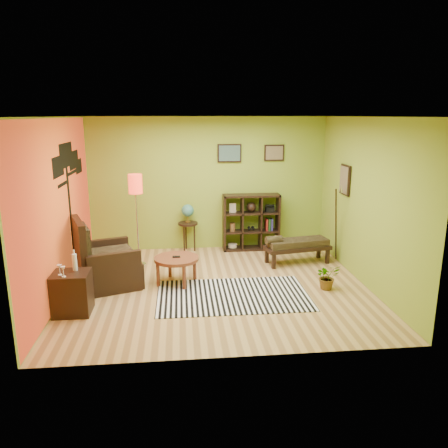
{
  "coord_description": "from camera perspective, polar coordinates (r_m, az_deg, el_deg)",
  "views": [
    {
      "loc": [
        -0.61,
        -6.91,
        2.83
      ],
      "look_at": [
        0.12,
        0.14,
        1.05
      ],
      "focal_mm": 35.0,
      "sensor_mm": 36.0,
      "label": 1
    }
  ],
  "objects": [
    {
      "name": "coffee_table",
      "position": [
        7.53,
        -6.23,
        -4.81
      ],
      "size": [
        0.76,
        0.76,
        0.49
      ],
      "color": "brown",
      "rests_on": "ground"
    },
    {
      "name": "side_cabinet",
      "position": [
        6.79,
        -19.23,
        -8.46
      ],
      "size": [
        0.53,
        0.48,
        0.94
      ],
      "color": "black",
      "rests_on": "ground"
    },
    {
      "name": "zebra_rug",
      "position": [
        7.12,
        1.17,
        -9.27
      ],
      "size": [
        2.43,
        1.47,
        0.01
      ],
      "primitive_type": "cube",
      "rotation": [
        0.0,
        0.0,
        -0.0
      ],
      "color": "white",
      "rests_on": "ground"
    },
    {
      "name": "potted_plant",
      "position": [
        7.52,
        13.32,
        -7.04
      ],
      "size": [
        0.45,
        0.49,
        0.33
      ],
      "primitive_type": "imported",
      "rotation": [
        0.0,
        0.0,
        0.16
      ],
      "color": "#26661E",
      "rests_on": "ground"
    },
    {
      "name": "room_shell",
      "position": [
        7.01,
        -1.64,
        5.65
      ],
      "size": [
        5.04,
        4.54,
        2.82
      ],
      "color": "#89A630",
      "rests_on": "ground"
    },
    {
      "name": "bench",
      "position": [
        8.59,
        9.36,
        -2.69
      ],
      "size": [
        1.33,
        0.66,
        0.59
      ],
      "color": "black",
      "rests_on": "ground"
    },
    {
      "name": "globe_table",
      "position": [
        9.19,
        -4.76,
        1.06
      ],
      "size": [
        0.41,
        0.41,
        1.01
      ],
      "color": "black",
      "rests_on": "ground"
    },
    {
      "name": "floor_lamp",
      "position": [
        8.28,
        -11.45,
        4.08
      ],
      "size": [
        0.27,
        0.27,
        1.77
      ],
      "color": "silver",
      "rests_on": "ground"
    },
    {
      "name": "ground",
      "position": [
        7.49,
        -0.82,
        -8.11
      ],
      "size": [
        5.0,
        5.0,
        0.0
      ],
      "primitive_type": "plane",
      "color": "tan",
      "rests_on": "ground"
    },
    {
      "name": "armchair",
      "position": [
        7.67,
        -15.38,
        -5.23
      ],
      "size": [
        1.24,
        1.23,
        1.19
      ],
      "color": "black",
      "rests_on": "ground"
    },
    {
      "name": "cube_shelf",
      "position": [
        9.33,
        3.65,
        0.24
      ],
      "size": [
        1.2,
        0.35,
        1.2
      ],
      "color": "black",
      "rests_on": "ground"
    }
  ]
}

